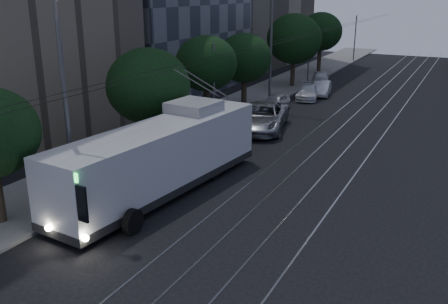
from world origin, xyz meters
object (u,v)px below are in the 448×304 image
at_px(trolleybus, 163,157).
at_px(streetlamp_near, 70,74).
at_px(car_white_a, 275,102).
at_px(streetlamp_far, 276,29).
at_px(car_white_d, 320,78).
at_px(pickup_silver, 262,117).
at_px(car_white_b, 308,92).
at_px(car_white_c, 322,88).

height_order(trolleybus, streetlamp_near, streetlamp_near).
distance_m(car_white_a, streetlamp_far, 5.74).
relative_size(trolleybus, car_white_d, 3.18).
distance_m(pickup_silver, streetlamp_near, 16.81).
bearing_deg(car_white_a, streetlamp_far, 112.97).
bearing_deg(car_white_b, streetlamp_near, -105.56).
bearing_deg(trolleybus, car_white_c, 95.28).
xyz_separation_m(pickup_silver, streetlamp_far, (-1.75, 6.76, 5.38)).
relative_size(pickup_silver, streetlamp_near, 0.65).
height_order(trolleybus, car_white_c, trolleybus).
xyz_separation_m(car_white_c, streetlamp_near, (-2.09, -29.29, 5.39)).
xyz_separation_m(trolleybus, car_white_d, (-1.40, 30.76, -1.08)).
relative_size(trolleybus, pickup_silver, 1.99).
relative_size(pickup_silver, streetlamp_far, 0.62).
relative_size(car_white_b, car_white_d, 1.08).
bearing_deg(car_white_a, car_white_b, 78.87).
xyz_separation_m(pickup_silver, car_white_a, (-1.27, 5.71, -0.24)).
distance_m(trolleybus, car_white_d, 30.81).
bearing_deg(car_white_c, streetlamp_near, -103.70).
bearing_deg(trolleybus, car_white_a, 100.15).
bearing_deg(car_white_d, streetlamp_far, -110.55).
xyz_separation_m(trolleybus, streetlamp_near, (-1.89, -3.51, 4.26)).
bearing_deg(pickup_silver, streetlamp_near, -108.90).
distance_m(car_white_a, car_white_d, 12.64).
height_order(car_white_a, streetlamp_near, streetlamp_near).
xyz_separation_m(trolleybus, streetlamp_far, (-1.88, 19.17, 4.51)).
bearing_deg(car_white_a, streetlamp_near, -92.95).
distance_m(car_white_b, streetlamp_near, 27.72).
bearing_deg(streetlamp_near, streetlamp_far, 89.98).
xyz_separation_m(car_white_c, streetlamp_far, (-2.08, -6.61, 5.65)).
height_order(car_white_d, streetlamp_near, streetlamp_near).
distance_m(car_white_b, car_white_c, 2.23).
bearing_deg(trolleybus, pickup_silver, 96.31).
xyz_separation_m(trolleybus, pickup_silver, (-0.13, 12.41, -0.87)).
xyz_separation_m(pickup_silver, car_white_b, (-0.35, 11.24, -0.27)).
distance_m(car_white_c, streetlamp_far, 8.94).
bearing_deg(car_white_d, trolleybus, -105.58).
xyz_separation_m(car_white_a, car_white_d, (0.00, 12.64, 0.02)).
height_order(trolleybus, streetlamp_far, streetlamp_far).
distance_m(car_white_b, car_white_d, 7.17).
bearing_deg(streetlamp_near, car_white_c, 85.92).
bearing_deg(car_white_b, streetlamp_far, -119.97).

